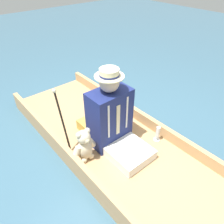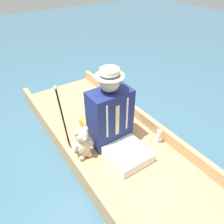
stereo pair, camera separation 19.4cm
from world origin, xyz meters
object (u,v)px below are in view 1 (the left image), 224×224
object	(u,v)px
wine_glass	(158,133)
walking_cane	(61,116)
seated_person	(113,120)
teddy_bear	(85,146)

from	to	relation	value
wine_glass	walking_cane	world-z (taller)	walking_cane
seated_person	walking_cane	bearing A→B (deg)	-30.66
seated_person	wine_glass	size ratio (longest dim) A/B	4.78
teddy_bear	wine_glass	distance (m)	0.86
seated_person	wine_glass	distance (m)	0.57
seated_person	wine_glass	xyz separation A→B (m)	(-0.43, 0.29, -0.23)
teddy_bear	wine_glass	world-z (taller)	teddy_bear
seated_person	wine_glass	world-z (taller)	seated_person
teddy_bear	walking_cane	size ratio (longest dim) A/B	0.54
wine_glass	walking_cane	distance (m)	1.10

